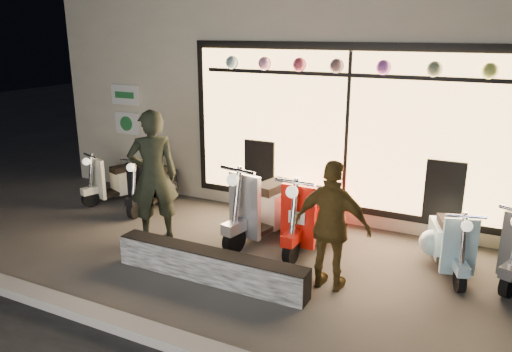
{
  "coord_description": "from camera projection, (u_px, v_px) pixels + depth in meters",
  "views": [
    {
      "loc": [
        2.95,
        -5.48,
        3.06
      ],
      "look_at": [
        -0.11,
        0.6,
        1.05
      ],
      "focal_mm": 35.0,
      "sensor_mm": 36.0,
      "label": 1
    }
  ],
  "objects": [
    {
      "name": "scooter_cream",
      "position": [
        123.0,
        180.0,
        9.26
      ],
      "size": [
        0.7,
        1.25,
        0.9
      ],
      "rotation": [
        0.0,
        0.0,
        -0.37
      ],
      "color": "black",
      "rests_on": "ground"
    },
    {
      "name": "scooter_red",
      "position": [
        313.0,
        214.0,
        7.34
      ],
      "size": [
        0.5,
        1.54,
        1.11
      ],
      "rotation": [
        0.0,
        0.0,
        -0.02
      ],
      "color": "black",
      "rests_on": "ground"
    },
    {
      "name": "man",
      "position": [
        153.0,
        176.0,
        7.36
      ],
      "size": [
        0.85,
        0.83,
        1.97
      ],
      "primitive_type": "imported",
      "rotation": [
        0.0,
        0.0,
        3.89
      ],
      "color": "black",
      "rests_on": "ground"
    },
    {
      "name": "woman",
      "position": [
        332.0,
        226.0,
        5.93
      ],
      "size": [
        0.96,
        0.43,
        1.61
      ],
      "primitive_type": "imported",
      "rotation": [
        0.0,
        0.0,
        3.11
      ],
      "color": "brown",
      "rests_on": "ground"
    },
    {
      "name": "shop_building",
      "position": [
        354.0,
        76.0,
        10.51
      ],
      "size": [
        10.2,
        6.23,
        4.2
      ],
      "color": "beige",
      "rests_on": "ground"
    },
    {
      "name": "scooter_silver",
      "position": [
        271.0,
        206.0,
        7.61
      ],
      "size": [
        0.75,
        1.65,
        1.17
      ],
      "rotation": [
        0.0,
        0.0,
        -0.21
      ],
      "color": "black",
      "rests_on": "ground"
    },
    {
      "name": "ground",
      "position": [
        244.0,
        261.0,
        6.83
      ],
      "size": [
        40.0,
        40.0,
        0.0
      ],
      "primitive_type": "plane",
      "color": "#383533",
      "rests_on": "ground"
    },
    {
      "name": "scooter_black",
      "position": [
        155.0,
        185.0,
        8.93
      ],
      "size": [
        0.53,
        1.34,
        0.96
      ],
      "rotation": [
        0.0,
        0.0,
        0.12
      ],
      "color": "black",
      "rests_on": "ground"
    },
    {
      "name": "graffiti_barrier",
      "position": [
        210.0,
        265.0,
        6.28
      ],
      "size": [
        2.62,
        0.28,
        0.4
      ],
      "primitive_type": "cube",
      "color": "black",
      "rests_on": "ground"
    },
    {
      "name": "scooter_blue",
      "position": [
        449.0,
        241.0,
        6.59
      ],
      "size": [
        0.68,
        1.29,
        0.92
      ],
      "rotation": [
        0.0,
        0.0,
        0.32
      ],
      "color": "black",
      "rests_on": "ground"
    },
    {
      "name": "kerb",
      "position": [
        152.0,
        334.0,
        5.1
      ],
      "size": [
        40.0,
        0.25,
        0.12
      ],
      "primitive_type": "cube",
      "color": "slate",
      "rests_on": "ground"
    }
  ]
}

